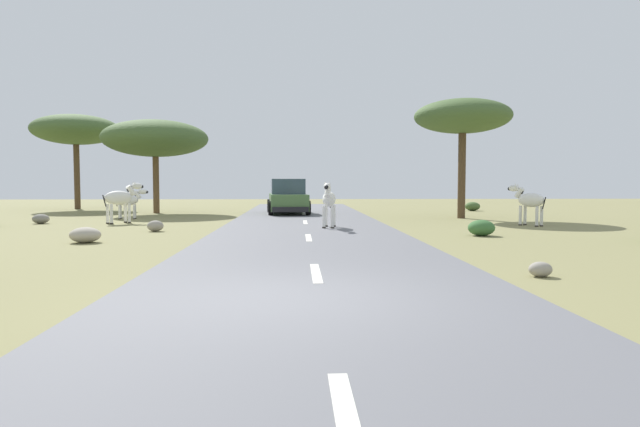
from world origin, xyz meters
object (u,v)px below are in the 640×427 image
object	(u,v)px
tree_3	(155,139)
rock_1	(41,219)
tree_0	(76,130)
bush_0	(481,228)
rock_0	(540,269)
rock_3	(155,226)
rock_2	(85,235)
tree_2	(463,117)
bush_1	(473,206)
zebra_0	(329,200)
zebra_3	(129,201)
zebra_1	(529,201)
zebra_2	(121,198)
car_0	(288,198)

from	to	relation	value
tree_3	rock_1	distance (m)	8.55
tree_0	bush_0	world-z (taller)	tree_0
rock_0	rock_3	distance (m)	12.64
bush_0	rock_2	bearing A→B (deg)	-172.85
bush_0	rock_1	xyz separation A→B (m)	(-15.65, 5.54, -0.05)
tree_2	bush_1	size ratio (longest dim) A/B	6.30
zebra_0	bush_0	size ratio (longest dim) A/B	2.11
zebra_0	rock_0	bearing A→B (deg)	116.14
zebra_3	tree_0	size ratio (longest dim) A/B	0.25
tree_0	rock_0	world-z (taller)	tree_0
bush_1	rock_3	world-z (taller)	bush_1
rock_0	zebra_1	bearing A→B (deg)	67.56
tree_0	bush_0	bearing A→B (deg)	-42.67
zebra_2	tree_0	size ratio (longest dim) A/B	0.29
tree_3	tree_0	bearing A→B (deg)	141.78
zebra_2	rock_1	distance (m)	3.20
car_0	rock_0	world-z (taller)	car_0
zebra_3	rock_3	world-z (taller)	zebra_3
tree_3	rock_2	xyz separation A→B (m)	(1.71, -14.19, -3.69)
tree_0	bush_1	xyz separation A→B (m)	(23.31, -3.14, -4.51)
tree_2	tree_0	bearing A→B (deg)	155.55
zebra_3	tree_2	xyz separation A→B (m)	(14.83, -0.13, 3.71)
zebra_1	car_0	xyz separation A→B (m)	(-9.11, 7.61, -0.10)
zebra_3	tree_3	distance (m)	5.57
tree_0	zebra_0	bearing A→B (deg)	-45.84
zebra_2	car_0	bearing A→B (deg)	84.37
tree_0	rock_2	size ratio (longest dim) A/B	6.99
bush_0	rock_3	world-z (taller)	bush_0
zebra_3	tree_0	xyz separation A→B (m)	(-5.91, 9.30, 3.95)
zebra_1	tree_0	size ratio (longest dim) A/B	0.28
zebra_2	tree_2	xyz separation A→B (m)	(14.37, 2.44, 3.53)
zebra_1	bush_0	xyz separation A→B (m)	(-3.06, -3.71, -0.70)
zebra_2	tree_2	bearing A→B (deg)	52.49
zebra_0	zebra_2	size ratio (longest dim) A/B	1.03
rock_2	tree_2	bearing A→B (deg)	35.73
zebra_3	tree_0	distance (m)	11.71
rock_2	rock_0	bearing A→B (deg)	-30.05
rock_1	rock_3	size ratio (longest dim) A/B	1.19
bush_1	rock_1	world-z (taller)	bush_1
tree_0	tree_3	xyz separation A→B (m)	(5.93, -4.67, -0.87)
zebra_1	bush_0	world-z (taller)	zebra_1
zebra_0	zebra_3	world-z (taller)	zebra_0
zebra_3	car_0	xyz separation A→B (m)	(6.96, 3.19, 0.03)
zebra_0	rock_1	distance (m)	11.57
zebra_3	tree_2	world-z (taller)	tree_2
bush_1	car_0	bearing A→B (deg)	-164.13
zebra_3	tree_2	distance (m)	15.28
zebra_1	rock_0	distance (m)	11.75
zebra_1	zebra_3	xyz separation A→B (m)	(-16.07, 4.43, -0.13)
zebra_1	rock_0	bearing A→B (deg)	-142.21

